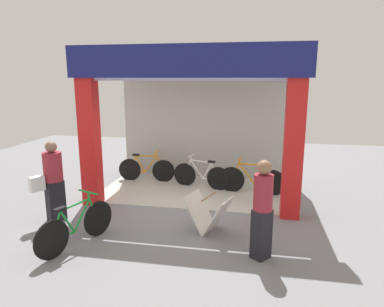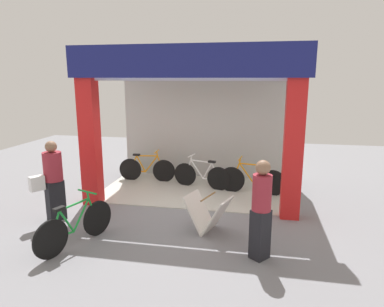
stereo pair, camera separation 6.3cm
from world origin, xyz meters
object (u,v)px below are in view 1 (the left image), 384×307
object	(u,v)px
bicycle_inside_2	(201,175)
bicycle_parked_0	(76,226)
sandwich_board_sign	(209,214)
pedestrian_0	(262,209)
bicycle_inside_1	(146,169)
pedestrian_1	(53,180)
bicycle_inside_0	(252,180)

from	to	relation	value
bicycle_inside_2	bicycle_parked_0	bearing A→B (deg)	-114.23
bicycle_parked_0	sandwich_board_sign	world-z (taller)	bicycle_parked_0
bicycle_inside_2	bicycle_parked_0	world-z (taller)	bicycle_parked_0
pedestrian_0	bicycle_parked_0	bearing A→B (deg)	-176.71
bicycle_inside_1	pedestrian_1	world-z (taller)	pedestrian_1
bicycle_parked_0	sandwich_board_sign	distance (m)	2.43
bicycle_inside_2	pedestrian_1	xyz separation A→B (m)	(-2.66, -2.68, 0.52)
sandwich_board_sign	pedestrian_0	world-z (taller)	pedestrian_0
bicycle_inside_1	sandwich_board_sign	world-z (taller)	bicycle_inside_1
sandwich_board_sign	bicycle_inside_1	bearing A→B (deg)	126.70
bicycle_inside_1	pedestrian_1	bearing A→B (deg)	-108.36
bicycle_inside_2	bicycle_inside_1	bearing A→B (deg)	168.46
sandwich_board_sign	pedestrian_0	size ratio (longest dim) A/B	0.58
bicycle_inside_1	bicycle_parked_0	distance (m)	3.99
bicycle_inside_1	sandwich_board_sign	xyz separation A→B (m)	(2.21, -2.97, 0.00)
bicycle_inside_0	pedestrian_0	xyz separation A→B (m)	(0.20, -3.24, 0.48)
pedestrian_0	sandwich_board_sign	bearing A→B (deg)	139.50
sandwich_board_sign	bicycle_inside_0	bearing A→B (deg)	72.01
sandwich_board_sign	pedestrian_0	distance (m)	1.38
bicycle_parked_0	pedestrian_0	world-z (taller)	pedestrian_0
bicycle_parked_0	bicycle_inside_1	bearing A→B (deg)	90.15
bicycle_inside_2	sandwich_board_sign	bearing A→B (deg)	-78.00
bicycle_inside_0	pedestrian_0	world-z (taller)	pedestrian_0
bicycle_inside_1	pedestrian_1	size ratio (longest dim) A/B	0.98
bicycle_inside_0	pedestrian_0	distance (m)	3.28
bicycle_inside_0	sandwich_board_sign	distance (m)	2.53
bicycle_inside_2	bicycle_inside_0	bearing A→B (deg)	-9.64
bicycle_inside_0	bicycle_parked_0	xyz separation A→B (m)	(-2.98, -3.43, -0.00)
bicycle_parked_0	pedestrian_0	size ratio (longest dim) A/B	0.96
bicycle_inside_2	pedestrian_0	size ratio (longest dim) A/B	0.95
bicycle_inside_2	pedestrian_1	world-z (taller)	pedestrian_1
pedestrian_0	bicycle_inside_1	bearing A→B (deg)	130.00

